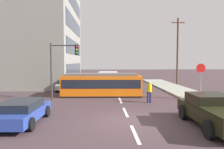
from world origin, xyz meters
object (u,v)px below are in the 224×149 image
streetcar_tram (102,84)px  city_bus (108,78)px  parked_sedan_near (21,111)px  pickup_truck_parked (215,111)px  stop_sign (201,74)px  traffic_light_mast (62,60)px  pedestrian_crossing (149,91)px  utility_pole_mid (177,50)px  parked_sedan_mid (67,85)px

streetcar_tram → city_bus: bearing=84.8°
city_bus → parked_sedan_near: bearing=-105.8°
pickup_truck_parked → stop_sign: 7.63m
parked_sedan_near → stop_sign: stop_sign is taller
parked_sedan_near → traffic_light_mast: size_ratio=0.91×
pedestrian_crossing → stop_sign: (4.42, 0.87, 1.25)m
utility_pole_mid → parked_sedan_near: bearing=-129.5°
streetcar_tram → pedestrian_crossing: bearing=-42.4°
city_bus → streetcar_tram: bearing=-95.2°
streetcar_tram → traffic_light_mast: size_ratio=1.55×
city_bus → parked_sedan_mid: (-4.63, -4.93, -0.39)m
stop_sign → traffic_light_mast: (-11.33, 0.59, 1.08)m
streetcar_tram → pickup_truck_parked: streetcar_tram is taller
parked_sedan_mid → stop_sign: bearing=-28.4°
parked_sedan_near → traffic_light_mast: (0.90, 6.57, 2.65)m
parked_sedan_mid → traffic_light_mast: traffic_light_mast is taller
streetcar_tram → traffic_light_mast: bearing=-149.2°
traffic_light_mast → streetcar_tram: bearing=30.8°
stop_sign → utility_pole_mid: bearing=79.5°
city_bus → pickup_truck_parked: size_ratio=1.09×
pickup_truck_parked → stop_sign: stop_sign is taller
pedestrian_crossing → parked_sedan_near: pedestrian_crossing is taller
pickup_truck_parked → stop_sign: size_ratio=1.75×
city_bus → parked_sedan_mid: size_ratio=1.34×
utility_pole_mid → pedestrian_crossing: bearing=-118.0°
city_bus → traffic_light_mast: (-4.02, -10.80, 2.26)m
pedestrian_crossing → traffic_light_mast: traffic_light_mast is taller
pickup_truck_parked → traffic_light_mast: 11.87m
traffic_light_mast → utility_pole_mid: size_ratio=0.52×
streetcar_tram → city_bus: size_ratio=1.32×
city_bus → pickup_truck_parked: bearing=-75.6°
city_bus → pedestrian_crossing: bearing=-76.7°
stop_sign → parked_sedan_mid: bearing=151.6°
parked_sedan_mid → utility_pole_mid: size_ratio=0.46×
parked_sedan_near → utility_pole_mid: size_ratio=0.47×
stop_sign → streetcar_tram: bearing=162.9°
city_bus → pedestrian_crossing: size_ratio=3.29×
parked_sedan_near → utility_pole_mid: (14.34, 17.41, 4.06)m
pickup_truck_parked → traffic_light_mast: size_ratio=1.07×
pickup_truck_parked → stop_sign: bearing=69.8°
stop_sign → parked_sedan_near: bearing=-154.0°
traffic_light_mast → parked_sedan_mid: bearing=95.9°
city_bus → pedestrian_crossing: city_bus is taller
parked_sedan_mid → stop_sign: (11.94, -6.47, 1.57)m
streetcar_tram → city_bus: 8.92m
parked_sedan_near → utility_pole_mid: utility_pole_mid is taller
parked_sedan_mid → utility_pole_mid: utility_pole_mid is taller
parked_sedan_near → stop_sign: (12.23, 5.98, 1.57)m
stop_sign → utility_pole_mid: utility_pole_mid is taller
city_bus → pickup_truck_parked: city_bus is taller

